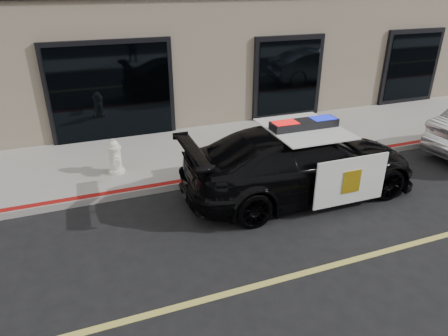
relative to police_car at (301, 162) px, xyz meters
name	(u,v)px	position (x,y,z in m)	size (l,w,h in m)	color
ground	(242,290)	(-2.36, -2.39, -0.76)	(120.00, 120.00, 0.00)	black
sidewalk_n	(165,156)	(-2.36, 2.86, -0.69)	(60.00, 3.50, 0.15)	gray
police_car	(301,162)	(0.00, 0.00, 0.00)	(2.43, 5.22, 1.69)	black
fire_hydrant	(115,157)	(-3.67, 2.15, -0.22)	(0.38, 0.52, 0.83)	white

